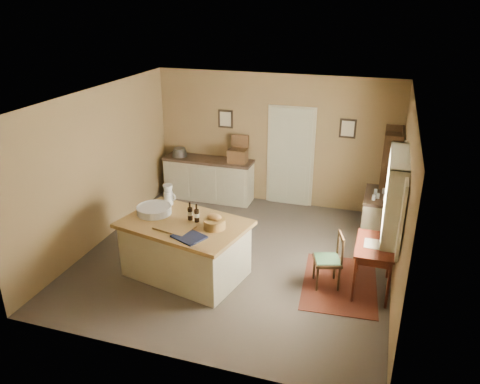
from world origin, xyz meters
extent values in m
plane|color=brown|center=(0.00, 0.00, 0.00)|extent=(5.00, 5.00, 0.00)
cube|color=olive|center=(0.00, 2.50, 1.35)|extent=(5.00, 0.10, 2.70)
cube|color=olive|center=(0.00, -2.50, 1.35)|extent=(5.00, 0.10, 2.70)
cube|color=olive|center=(-2.50, 0.00, 1.35)|extent=(0.10, 5.00, 2.70)
cube|color=olive|center=(2.50, 0.00, 1.35)|extent=(0.10, 5.00, 2.70)
plane|color=silver|center=(0.00, 0.00, 2.70)|extent=(5.00, 5.00, 0.00)
cube|color=#B6B596|center=(0.35, 2.47, 1.05)|extent=(0.97, 0.06, 2.11)
cube|color=black|center=(-1.05, 2.48, 1.72)|extent=(0.32, 0.02, 0.38)
cube|color=beige|center=(-1.05, 2.47, 1.72)|extent=(0.24, 0.01, 0.30)
cube|color=black|center=(1.45, 2.48, 1.72)|extent=(0.32, 0.02, 0.38)
cube|color=beige|center=(1.45, 2.47, 1.72)|extent=(0.24, 0.01, 0.30)
cube|color=beige|center=(2.38, -0.20, 1.02)|extent=(0.25, 1.32, 0.06)
cube|color=beige|center=(2.38, -0.20, 2.08)|extent=(0.25, 1.32, 0.06)
cube|color=white|center=(2.50, -0.20, 1.55)|extent=(0.01, 1.20, 1.00)
cube|color=beige|center=(2.46, -1.02, 1.55)|extent=(0.04, 0.35, 1.00)
cube|color=beige|center=(2.46, 0.62, 1.55)|extent=(0.04, 0.35, 1.00)
cube|color=beige|center=(-0.60, -0.72, 0.42)|extent=(1.93, 1.43, 0.85)
cube|color=#A17C42|center=(-0.60, -0.72, 0.88)|extent=(2.08, 1.58, 0.06)
cylinder|color=white|center=(-1.18, -0.57, 0.96)|extent=(0.54, 0.54, 0.11)
cube|color=#A17C42|center=(-0.66, -0.95, 0.92)|extent=(0.61, 0.49, 0.03)
cube|color=black|center=(-0.34, -1.15, 0.92)|extent=(0.54, 0.50, 0.02)
cylinder|color=olive|center=(-0.10, -0.76, 0.98)|extent=(0.33, 0.33, 0.14)
cylinder|color=black|center=(-0.55, -0.61, 1.05)|extent=(0.08, 0.08, 0.29)
cylinder|color=black|center=(-0.43, -0.64, 1.05)|extent=(0.08, 0.08, 0.29)
cube|color=beige|center=(-1.35, 2.20, 0.42)|extent=(1.88, 0.52, 0.85)
cube|color=#332319|center=(-1.35, 2.20, 0.88)|extent=(1.92, 0.55, 0.05)
cube|color=#4D311A|center=(-0.69, 2.20, 1.04)|extent=(0.38, 0.28, 0.28)
cylinder|color=#59544F|center=(-2.01, 2.20, 0.99)|extent=(0.32, 0.32, 0.18)
cube|color=#4F1F10|center=(1.75, -0.27, 0.00)|extent=(1.22, 1.68, 0.01)
cube|color=#3A150D|center=(2.20, -0.27, 0.75)|extent=(0.55, 0.90, 0.03)
cube|color=#3A150D|center=(2.20, -0.27, 0.68)|extent=(0.49, 0.84, 0.10)
cube|color=silver|center=(2.15, -0.27, 0.77)|extent=(0.22, 0.30, 0.01)
cylinder|color=black|center=(2.30, -0.02, 0.79)|extent=(0.05, 0.05, 0.05)
cylinder|color=#3A150D|center=(1.97, -0.68, 0.36)|extent=(0.04, 0.04, 0.72)
cylinder|color=#3A150D|center=(2.43, -0.68, 0.36)|extent=(0.04, 0.04, 0.72)
cylinder|color=#3A150D|center=(1.97, 0.14, 0.36)|extent=(0.04, 0.04, 0.72)
cylinder|color=#3A150D|center=(2.43, 0.14, 0.36)|extent=(0.04, 0.04, 0.72)
cube|color=beige|center=(2.20, 1.32, 0.42)|extent=(0.51, 0.92, 0.85)
cube|color=#332319|center=(2.20, 1.32, 0.88)|extent=(0.54, 0.96, 0.05)
cylinder|color=silver|center=(2.17, 1.18, 0.95)|extent=(0.22, 0.22, 0.09)
cube|color=#311E10|center=(2.31, 1.60, 0.94)|extent=(0.32, 0.04, 1.88)
cube|color=#311E10|center=(2.31, 2.40, 0.94)|extent=(0.32, 0.04, 1.88)
cube|color=#311E10|center=(2.46, 2.00, 0.94)|extent=(0.02, 0.85, 1.88)
cube|color=#311E10|center=(2.31, 2.00, 0.05)|extent=(0.32, 0.81, 0.03)
cube|color=#311E10|center=(2.31, 2.00, 0.52)|extent=(0.32, 0.81, 0.03)
cube|color=#311E10|center=(2.31, 2.00, 0.99)|extent=(0.32, 0.81, 0.03)
cube|color=#311E10|center=(2.31, 2.00, 1.37)|extent=(0.32, 0.81, 0.03)
cube|color=#311E10|center=(2.31, 2.00, 1.74)|extent=(0.32, 0.81, 0.03)
cylinder|color=white|center=(2.31, 2.00, 1.05)|extent=(0.12, 0.12, 0.11)
camera|label=1|loc=(2.13, -6.52, 4.08)|focal=35.00mm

